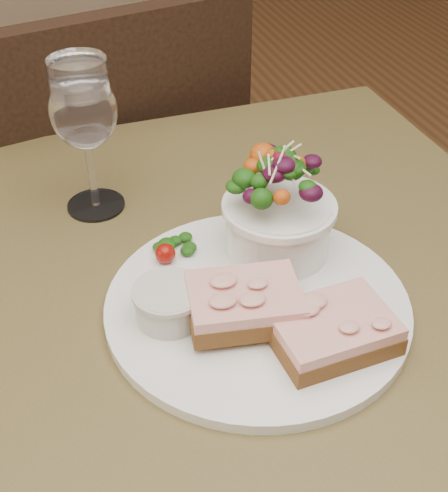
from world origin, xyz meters
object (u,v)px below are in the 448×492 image
object	(u,v)px
cafe_table	(210,363)
salad_bowl	(279,205)
dinner_plate	(257,306)
ramekin	(169,302)
chair_far	(113,275)
sandwich_back	(244,303)
wine_glass	(84,115)
sandwich_front	(332,330)

from	to	relation	value
cafe_table	salad_bowl	xyz separation A→B (m)	(0.09, 0.04, 0.17)
dinner_plate	ramekin	distance (m)	0.09
chair_far	salad_bowl	size ratio (longest dim) A/B	7.09
chair_far	salad_bowl	bearing A→B (deg)	89.90
cafe_table	dinner_plate	world-z (taller)	dinner_plate
cafe_table	dinner_plate	xyz separation A→B (m)	(0.04, -0.04, 0.11)
cafe_table	salad_bowl	distance (m)	0.20
sandwich_back	ramekin	xyz separation A→B (m)	(-0.07, 0.03, -0.00)
wine_glass	cafe_table	bearing A→B (deg)	-68.38
chair_far	salad_bowl	xyz separation A→B (m)	(0.11, -0.58, 0.53)
salad_bowl	wine_glass	size ratio (longest dim) A/B	0.73
dinner_plate	sandwich_front	bearing A→B (deg)	-59.24
cafe_table	chair_far	distance (m)	0.71
chair_far	dinner_plate	size ratio (longest dim) A/B	2.94
salad_bowl	cafe_table	bearing A→B (deg)	-158.58
ramekin	wine_glass	size ratio (longest dim) A/B	0.37
dinner_plate	sandwich_back	world-z (taller)	sandwich_back
salad_bowl	sandwich_front	bearing A→B (deg)	-92.51
chair_far	sandwich_front	bearing A→B (deg)	87.27
cafe_table	sandwich_front	distance (m)	0.19
dinner_plate	ramekin	bearing A→B (deg)	175.83
chair_far	wine_glass	world-z (taller)	wine_glass
dinner_plate	sandwich_back	size ratio (longest dim) A/B	2.57
cafe_table	ramekin	world-z (taller)	ramekin
ramekin	wine_glass	world-z (taller)	wine_glass
cafe_table	chair_far	size ratio (longest dim) A/B	0.89
sandwich_front	salad_bowl	distance (m)	0.15
salad_bowl	wine_glass	distance (m)	0.24
cafe_table	sandwich_back	bearing A→B (deg)	-73.23
cafe_table	salad_bowl	bearing A→B (deg)	21.42
ramekin	salad_bowl	world-z (taller)	salad_bowl
sandwich_front	wine_glass	bearing A→B (deg)	114.62
chair_far	cafe_table	bearing A→B (deg)	80.94
sandwich_front	wine_glass	xyz separation A→B (m)	(-0.16, 0.31, 0.10)
cafe_table	chair_far	xyz separation A→B (m)	(-0.02, 0.61, -0.36)
cafe_table	dinner_plate	distance (m)	0.12
sandwich_back	ramekin	distance (m)	0.07
cafe_table	sandwich_front	bearing A→B (deg)	-52.81
chair_far	wine_glass	distance (m)	0.71
dinner_plate	wine_glass	size ratio (longest dim) A/B	1.75
cafe_table	ramekin	bearing A→B (deg)	-148.89
salad_bowl	wine_glass	xyz separation A→B (m)	(-0.17, 0.16, 0.05)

